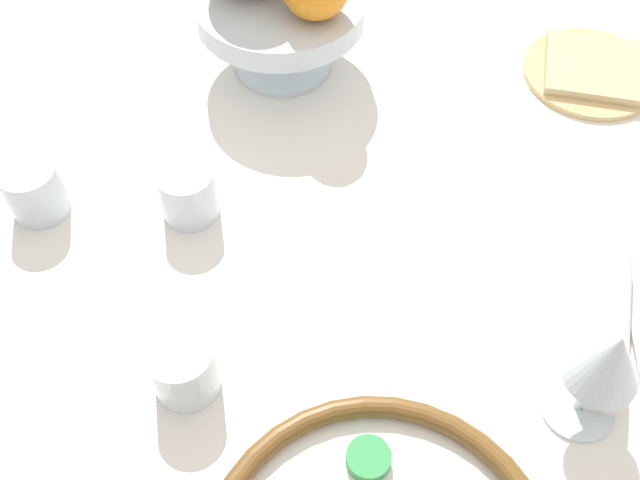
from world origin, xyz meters
TOP-DOWN VIEW (x-y plane):
  - dining_table at (0.00, 0.00)m, footprint 1.35×1.04m
  - wine_glass at (-0.14, -0.16)m, footprint 0.07×0.07m
  - fruit_stand at (0.37, 0.10)m, footprint 0.22×0.22m
  - bread_plate at (0.32, -0.30)m, footprint 0.18×0.18m
  - napkin_roll at (-0.07, -0.21)m, footprint 0.18×0.10m
  - cup_near at (-0.09, 0.21)m, footprint 0.06×0.06m
  - cup_mid at (0.14, 0.39)m, footprint 0.06×0.06m
  - cup_far at (0.13, 0.21)m, footprint 0.06×0.06m
  - spoon at (-0.06, -0.25)m, footprint 0.16×0.04m

SIDE VIEW (x-z plane):
  - dining_table at x=0.00m, z-range 0.00..0.75m
  - spoon at x=-0.06m, z-range 0.75..0.75m
  - bread_plate at x=0.32m, z-range 0.74..0.76m
  - napkin_roll at x=-0.07m, z-range 0.75..0.79m
  - cup_near at x=-0.09m, z-range 0.75..0.81m
  - cup_mid at x=0.14m, z-range 0.75..0.81m
  - cup_far at x=0.13m, z-range 0.75..0.81m
  - fruit_stand at x=0.37m, z-range 0.78..0.88m
  - wine_glass at x=-0.14m, z-range 0.77..0.91m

